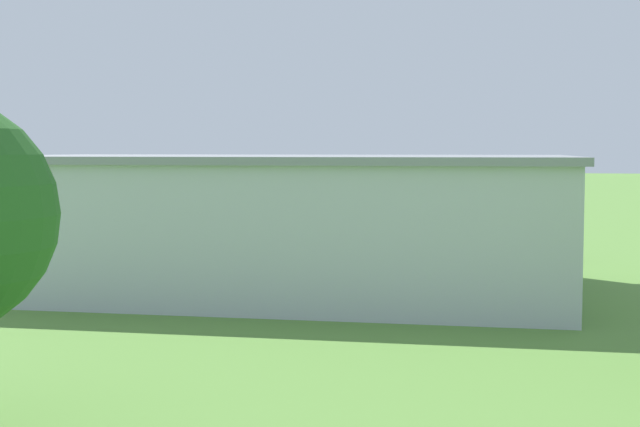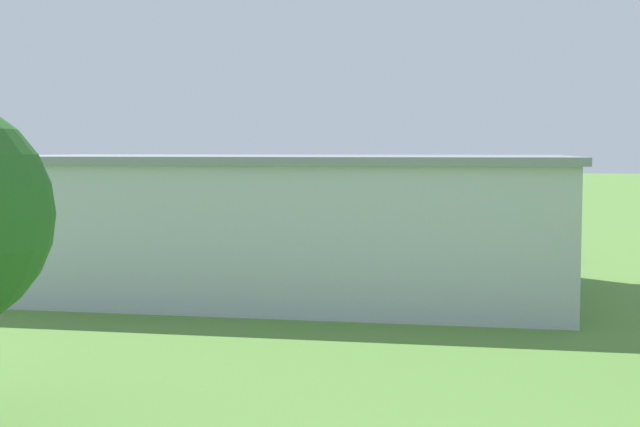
{
  "view_description": "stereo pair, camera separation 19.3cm",
  "coord_description": "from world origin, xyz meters",
  "px_view_note": "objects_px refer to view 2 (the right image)",
  "views": [
    {
      "loc": [
        -7.97,
        72.43,
        6.99
      ],
      "look_at": [
        7.33,
        9.52,
        2.34
      ],
      "focal_mm": 50.17,
      "sensor_mm": 36.0,
      "label": 1
    },
    {
      "loc": [
        -8.15,
        72.38,
        6.99
      ],
      "look_at": [
        7.33,
        9.52,
        2.34
      ],
      "focal_mm": 50.17,
      "sensor_mm": 36.0,
      "label": 2
    }
  ],
  "objects_px": {
    "hangar": "(277,222)",
    "biplane": "(312,203)",
    "person_beside_truck": "(173,233)",
    "car_black": "(542,247)",
    "car_orange": "(91,235)",
    "car_silver": "(188,239)",
    "person_crossing_taxiway": "(290,241)"
  },
  "relations": [
    {
      "from": "hangar",
      "to": "car_silver",
      "type": "distance_m",
      "value": 18.4
    },
    {
      "from": "person_crossing_taxiway",
      "to": "hangar",
      "type": "bearing_deg",
      "value": 103.31
    },
    {
      "from": "car_orange",
      "to": "person_beside_truck",
      "type": "relative_size",
      "value": 2.66
    },
    {
      "from": "biplane",
      "to": "car_silver",
      "type": "bearing_deg",
      "value": 58.6
    },
    {
      "from": "car_orange",
      "to": "person_beside_truck",
      "type": "distance_m",
      "value": 5.88
    },
    {
      "from": "person_crossing_taxiway",
      "to": "biplane",
      "type": "bearing_deg",
      "value": -84.19
    },
    {
      "from": "car_orange",
      "to": "car_black",
      "type": "bearing_deg",
      "value": 178.77
    },
    {
      "from": "biplane",
      "to": "car_orange",
      "type": "distance_m",
      "value": 16.94
    },
    {
      "from": "hangar",
      "to": "person_crossing_taxiway",
      "type": "height_order",
      "value": "hangar"
    },
    {
      "from": "hangar",
      "to": "biplane",
      "type": "height_order",
      "value": "hangar"
    },
    {
      "from": "car_black",
      "to": "car_silver",
      "type": "relative_size",
      "value": 1.06
    },
    {
      "from": "person_beside_truck",
      "to": "person_crossing_taxiway",
      "type": "bearing_deg",
      "value": 160.94
    },
    {
      "from": "hangar",
      "to": "car_black",
      "type": "distance_m",
      "value": 20.04
    },
    {
      "from": "biplane",
      "to": "car_orange",
      "type": "height_order",
      "value": "biplane"
    },
    {
      "from": "car_black",
      "to": "car_orange",
      "type": "bearing_deg",
      "value": -1.23
    },
    {
      "from": "hangar",
      "to": "car_black",
      "type": "relative_size",
      "value": 6.18
    },
    {
      "from": "hangar",
      "to": "biplane",
      "type": "xyz_separation_m",
      "value": [
        4.57,
        -24.87,
        -0.54
      ]
    },
    {
      "from": "hangar",
      "to": "car_silver",
      "type": "relative_size",
      "value": 6.55
    },
    {
      "from": "person_crossing_taxiway",
      "to": "person_beside_truck",
      "type": "bearing_deg",
      "value": -19.06
    },
    {
      "from": "car_black",
      "to": "car_orange",
      "type": "height_order",
      "value": "car_orange"
    },
    {
      "from": "biplane",
      "to": "car_black",
      "type": "height_order",
      "value": "biplane"
    },
    {
      "from": "hangar",
      "to": "person_crossing_taxiway",
      "type": "relative_size",
      "value": 17.83
    },
    {
      "from": "hangar",
      "to": "person_beside_truck",
      "type": "relative_size",
      "value": 18.13
    },
    {
      "from": "car_silver",
      "to": "car_orange",
      "type": "xyz_separation_m",
      "value": [
        7.9,
        -1.05,
        0.03
      ]
    },
    {
      "from": "hangar",
      "to": "biplane",
      "type": "distance_m",
      "value": 25.3
    },
    {
      "from": "hangar",
      "to": "car_black",
      "type": "xyz_separation_m",
      "value": [
        -12.99,
        -15.05,
        -2.5
      ]
    },
    {
      "from": "hangar",
      "to": "car_orange",
      "type": "xyz_separation_m",
      "value": [
        18.7,
        -15.73,
        -2.51
      ]
    },
    {
      "from": "car_silver",
      "to": "car_orange",
      "type": "bearing_deg",
      "value": -7.56
    },
    {
      "from": "hangar",
      "to": "car_silver",
      "type": "bearing_deg",
      "value": -53.69
    },
    {
      "from": "car_black",
      "to": "person_beside_truck",
      "type": "relative_size",
      "value": 2.93
    },
    {
      "from": "person_beside_truck",
      "to": "car_orange",
      "type": "bearing_deg",
      "value": 29.09
    },
    {
      "from": "car_orange",
      "to": "person_beside_truck",
      "type": "bearing_deg",
      "value": -150.91
    }
  ]
}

